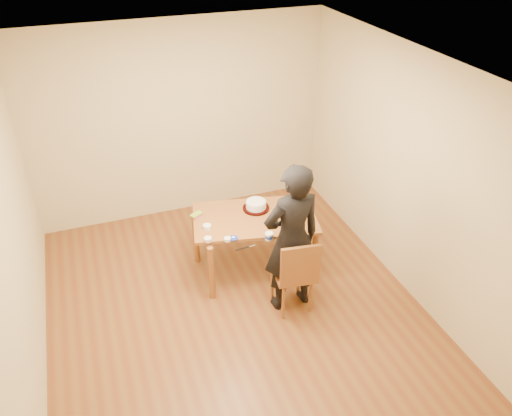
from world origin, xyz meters
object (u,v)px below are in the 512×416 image
object	(u,v)px
dining_chair	(292,274)
person	(292,240)
cake_plate	(256,208)
cake	(256,205)
dining_table	(255,218)

from	to	relation	value
dining_chair	person	distance (m)	0.43
cake_plate	cake	distance (m)	0.05
dining_chair	cake_plate	size ratio (longest dim) A/B	1.19
cake_plate	cake	world-z (taller)	cake
dining_table	cake_plate	world-z (taller)	cake_plate
dining_chair	cake_plate	distance (m)	0.98
dining_chair	cake	distance (m)	1.00
dining_table	cake	distance (m)	0.19
cake_plate	cake	xyz separation A→B (m)	(0.00, 0.00, 0.05)
dining_table	person	distance (m)	0.76
dining_table	person	size ratio (longest dim) A/B	0.81
dining_table	cake	bearing A→B (deg)	76.35
cake_plate	person	size ratio (longest dim) A/B	0.18
person	dining_chair	bearing A→B (deg)	86.84
dining_chair	cake	bearing A→B (deg)	102.67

